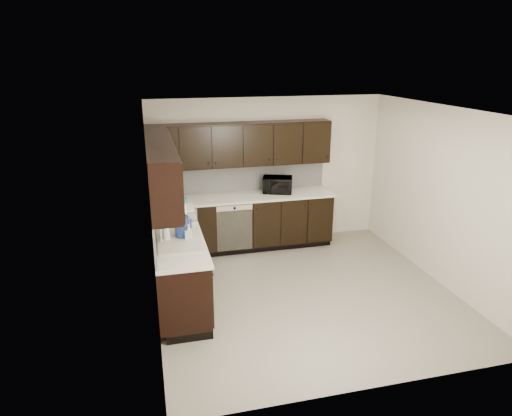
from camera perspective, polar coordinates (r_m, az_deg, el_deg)
The scene contains 20 objects.
floor at distance 6.51m, azimuth 6.03°, elevation -10.39°, with size 4.00×4.00×0.00m, color gray.
ceiling at distance 5.74m, azimuth 6.89°, elevation 12.03°, with size 4.00×4.00×0.00m, color white.
wall_back at distance 7.84m, azimuth 1.43°, elevation 4.60°, with size 4.00×0.02×2.50m, color beige.
wall_left at distance 5.66m, azimuth -12.96°, elevation -1.43°, with size 0.02×4.00×2.50m, color beige.
wall_right at distance 6.94m, azimuth 22.16°, elevation 1.35°, with size 0.02×4.00×2.50m, color beige.
wall_front at distance 4.33m, azimuth 15.59°, elevation -8.05°, with size 4.00×0.02×2.50m, color beige.
lower_cabinets at distance 7.07m, azimuth -4.64°, elevation -4.19°, with size 3.00×2.80×0.90m.
countertop at distance 6.89m, azimuth -4.76°, elevation -0.31°, with size 3.03×2.83×0.04m.
backsplash at distance 6.98m, azimuth -6.79°, elevation 2.12°, with size 3.00×2.80×0.48m.
upper_cabinets at distance 6.74m, azimuth -5.88°, elevation 6.74°, with size 3.00×2.80×0.70m.
dishwasher at distance 7.34m, azimuth -2.69°, elevation -2.14°, with size 0.58×0.04×0.78m.
sink at distance 5.79m, azimuth -9.54°, elevation -4.66°, with size 0.54×0.82×0.42m.
microwave at distance 7.67m, azimuth 2.70°, elevation 2.92°, with size 0.48×0.33×0.27m, color black.
soap_bottle_a at distance 5.76m, azimuth -8.43°, elevation -3.01°, with size 0.09×0.09×0.20m, color gray.
soap_bottle_b at distance 5.77m, azimuth -11.19°, elevation -2.85°, with size 0.10×0.10×0.25m, color gray.
toaster_oven at distance 7.30m, azimuth -11.25°, elevation 1.65°, with size 0.38×0.28×0.24m, color #AAAAAC.
storage_bin at distance 6.45m, azimuth -9.94°, elevation -0.80°, with size 0.47×0.35×0.18m, color white.
blue_pitcher at distance 5.83m, azimuth -9.24°, elevation -2.40°, with size 0.18×0.18×0.28m, color navy.
teal_tumbler at distance 6.89m, azimuth -8.92°, elevation 0.52°, with size 0.08×0.08×0.18m, color #0D9081.
paper_towel_roll at distance 6.23m, azimuth -9.26°, elevation -0.93°, with size 0.13×0.13×0.29m, color white.
Camera 1 is at (-2.01, -5.34, 3.14)m, focal length 32.00 mm.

